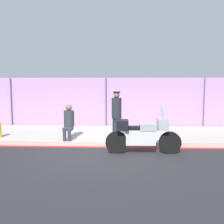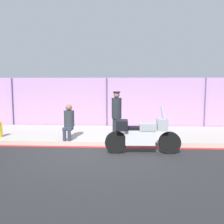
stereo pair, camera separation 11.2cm
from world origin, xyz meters
The scene contains 7 objects.
ground_plane centered at (0.00, 0.00, 0.00)m, with size 120.00×120.00×0.00m, color #262628.
sidewalk centered at (0.00, 2.71, 0.08)m, with size 33.66×3.40×0.15m.
curb_paint_stripe centered at (0.00, 0.92, 0.00)m, with size 33.66×0.18×0.01m.
storefront_fence centered at (0.00, 4.50, 1.20)m, with size 31.97×0.17×2.40m.
motorcycle centered at (1.43, 0.23, 0.61)m, with size 2.36×0.53×1.51m.
officer_standing centered at (0.58, 1.66, 1.04)m, with size 0.36×0.36×1.72m.
person_seated_on_curb centered at (-1.15, 1.46, 0.85)m, with size 0.38×0.65×1.26m.
Camera 2 is at (0.95, -7.79, 2.25)m, focal length 42.00 mm.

